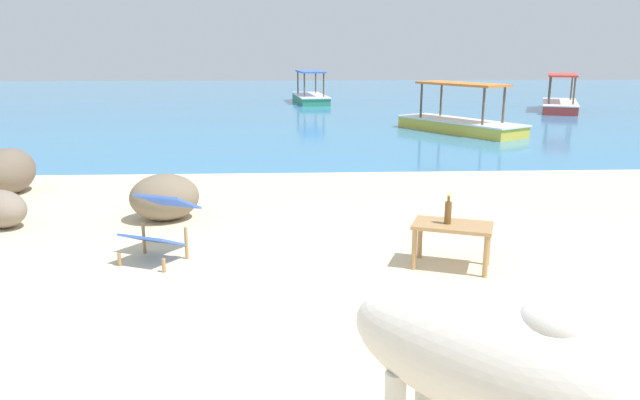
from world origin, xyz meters
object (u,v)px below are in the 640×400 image
cow (500,362)px  boat_green (310,96)px  low_bench_table (452,231)px  boat_red (560,103)px  deck_chair_far (161,222)px  bottle (448,212)px  boat_yellow (460,122)px

cow → boat_green: boat_green is taller
low_bench_table → boat_green: size_ratio=0.23×
boat_red → boat_green: bearing=-90.6°
deck_chair_far → boat_red: (11.01, 15.23, -0.13)m
bottle → deck_chair_far: (-2.88, 0.42, -0.18)m
low_bench_table → bottle: bearing=-166.2°
low_bench_table → boat_red: (8.08, 15.65, -0.12)m
low_bench_table → boat_green: boat_green is taller
cow → boat_red: bearing=107.4°
bottle → boat_red: (8.13, 15.64, -0.32)m
low_bench_table → boat_red: 17.61m
cow → boat_green: 22.58m
bottle → boat_green: (-0.70, 19.46, -0.32)m
low_bench_table → bottle: bottle is taller
bottle → boat_yellow: size_ratio=0.08×
low_bench_table → boat_yellow: (2.91, 10.15, -0.12)m
bottle → low_bench_table: bearing=-7.3°
cow → bottle: 3.16m
boat_red → cow: bearing=-2.1°
bottle → boat_yellow: 10.58m
boat_green → deck_chair_far: bearing=167.4°
cow → deck_chair_far: bearing=165.4°
boat_yellow → boat_red: (5.17, 5.49, 0.00)m
cow → boat_yellow: bearing=117.4°
bottle → boat_red: size_ratio=0.08×
boat_yellow → boat_red: 7.54m
boat_yellow → boat_green: same height
cow → boat_red: boat_red is taller
cow → low_bench_table: 3.18m
bottle → boat_green: size_ratio=0.08×
bottle → boat_yellow: bearing=73.7°
deck_chair_far → low_bench_table: bearing=104.4°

